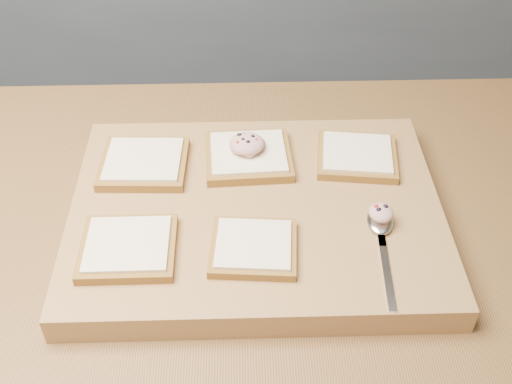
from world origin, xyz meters
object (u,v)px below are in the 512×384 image
bread_far_center (248,156)px  tuna_salad_dollop (247,143)px  cutting_board (256,214)px  spoon (381,228)px

bread_far_center → tuna_salad_dollop: tuna_salad_dollop is taller
bread_far_center → tuna_salad_dollop: 0.02m
cutting_board → tuna_salad_dollop: 0.11m
tuna_salad_dollop → cutting_board: bearing=-83.7°
cutting_board → bread_far_center: (-0.01, 0.10, 0.03)m
bread_far_center → cutting_board: bearing=-84.8°
spoon → cutting_board: bearing=160.6°
cutting_board → tuna_salad_dollop: (-0.01, 0.10, 0.05)m
tuna_salad_dollop → spoon: size_ratio=0.30×
cutting_board → bread_far_center: bearing=95.2°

